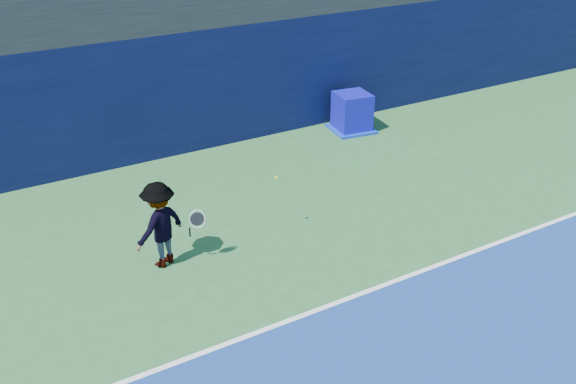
{
  "coord_description": "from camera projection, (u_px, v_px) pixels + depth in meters",
  "views": [
    {
      "loc": [
        -5.06,
        -3.99,
        6.48
      ],
      "look_at": [
        0.33,
        5.2,
        1.0
      ],
      "focal_mm": 40.0,
      "sensor_mm": 36.0,
      "label": 1
    }
  ],
  "objects": [
    {
      "name": "baseline",
      "position": [
        338.0,
        302.0,
        10.59
      ],
      "size": [
        24.0,
        0.1,
        0.01
      ],
      "primitive_type": "cube",
      "color": "white",
      "rests_on": "ground"
    },
    {
      "name": "back_wall_assembly",
      "position": [
        167.0,
        92.0,
        15.66
      ],
      "size": [
        36.0,
        1.03,
        3.0
      ],
      "color": "black",
      "rests_on": "ground"
    },
    {
      "name": "equipment_cart",
      "position": [
        352.0,
        114.0,
        17.24
      ],
      "size": [
        1.22,
        1.22,
        1.04
      ],
      "color": "#0F0BA4",
      "rests_on": "ground"
    },
    {
      "name": "tennis_player",
      "position": [
        160.0,
        225.0,
        11.28
      ],
      "size": [
        1.34,
        0.97,
        1.62
      ],
      "color": "white",
      "rests_on": "ground"
    },
    {
      "name": "tennis_ball",
      "position": [
        276.0,
        178.0,
        12.11
      ],
      "size": [
        0.06,
        0.06,
        0.06
      ],
      "color": "#B4E018",
      "rests_on": "ground"
    }
  ]
}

